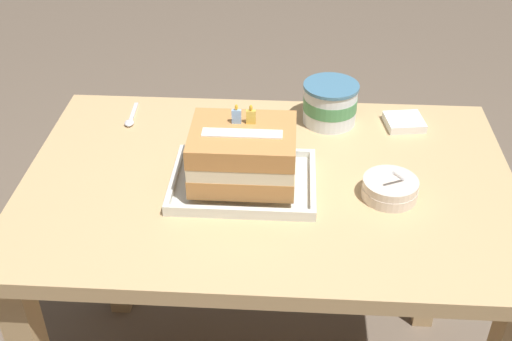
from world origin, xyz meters
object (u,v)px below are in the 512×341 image
at_px(serving_spoon_near_tray, 130,120).
at_px(napkin_pile, 404,122).
at_px(foil_tray, 243,183).
at_px(birthday_cake, 243,154).
at_px(bowl_stack, 390,188).
at_px(ice_cream_tub, 330,103).

bearing_deg(serving_spoon_near_tray, napkin_pile, 1.95).
xyz_separation_m(serving_spoon_near_tray, napkin_pile, (0.68, 0.02, 0.01)).
distance_m(foil_tray, birthday_cake, 0.07).
bearing_deg(bowl_stack, foil_tray, 176.21).
distance_m(bowl_stack, serving_spoon_near_tray, 0.67).
bearing_deg(serving_spoon_near_tray, foil_tray, -39.73).
bearing_deg(napkin_pile, foil_tray, -143.91).
relative_size(serving_spoon_near_tray, napkin_pile, 1.23).
xyz_separation_m(birthday_cake, bowl_stack, (0.31, -0.02, -0.06)).
distance_m(ice_cream_tub, napkin_pile, 0.19).
bearing_deg(napkin_pile, ice_cream_tub, 177.21).
xyz_separation_m(foil_tray, ice_cream_tub, (0.19, 0.28, 0.04)).
xyz_separation_m(birthday_cake, serving_spoon_near_tray, (-0.30, 0.25, -0.08)).
bearing_deg(bowl_stack, birthday_cake, 176.21).
xyz_separation_m(ice_cream_tub, serving_spoon_near_tray, (-0.50, -0.03, -0.05)).
bearing_deg(birthday_cake, foil_tray, -90.00).
bearing_deg(ice_cream_tub, napkin_pile, -2.79).
bearing_deg(napkin_pile, birthday_cake, -143.91).
height_order(foil_tray, serving_spoon_near_tray, foil_tray).
xyz_separation_m(foil_tray, napkin_pile, (0.38, 0.28, 0.00)).
height_order(birthday_cake, bowl_stack, birthday_cake).
height_order(birthday_cake, serving_spoon_near_tray, birthday_cake).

